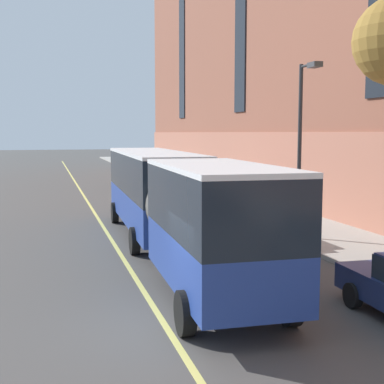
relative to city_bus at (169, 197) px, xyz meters
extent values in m
plane|color=#4C4947|center=(-1.45, -7.17, -2.08)|extent=(260.00, 260.00, 0.00)
cube|color=navy|center=(0.09, 3.55, -0.82)|extent=(2.71, 10.85, 1.28)
cube|color=black|center=(0.09, 3.55, 0.60)|extent=(2.73, 10.85, 1.57)
cube|color=white|center=(0.09, 3.55, 1.45)|extent=(2.74, 10.85, 0.12)
cube|color=#19232D|center=(0.23, 8.97, 0.45)|extent=(2.25, 0.14, 1.18)
cube|color=orange|center=(0.23, 8.98, 1.21)|extent=(1.71, 0.10, 0.28)
cube|color=black|center=(0.23, 8.99, -1.36)|extent=(2.39, 0.18, 0.24)
cube|color=white|center=(-0.63, 9.01, -1.11)|extent=(0.28, 0.07, 0.18)
cube|color=white|center=(1.08, 8.97, -1.11)|extent=(0.28, 0.07, 0.18)
cylinder|color=#595651|center=(-0.06, -2.35, -0.04)|extent=(2.34, 1.06, 2.32)
cube|color=navy|center=(-0.15, -5.95, -0.82)|extent=(2.60, 6.27, 1.28)
cube|color=black|center=(-0.15, -5.95, 0.60)|extent=(2.61, 6.27, 1.57)
cube|color=white|center=(-0.15, -5.95, 1.45)|extent=(2.62, 6.27, 0.12)
cylinder|color=black|center=(-1.03, 7.35, -1.58)|extent=(0.33, 1.01, 1.00)
cylinder|color=black|center=(1.41, 7.29, -1.58)|extent=(0.33, 1.01, 1.00)
cylinder|color=black|center=(-1.21, 0.34, -1.58)|extent=(0.33, 1.01, 1.00)
cylinder|color=black|center=(1.23, 0.28, -1.58)|extent=(0.33, 1.01, 1.00)
cylinder|color=black|center=(-1.41, -7.62, -1.58)|extent=(0.33, 1.01, 1.00)
cylinder|color=black|center=(1.03, -7.69, -1.58)|extent=(0.33, 1.01, 1.00)
cube|color=silver|center=(3.92, 1.01, -1.44)|extent=(1.80, 4.38, 0.64)
cube|color=#232D38|center=(3.93, 0.79, -0.84)|extent=(1.54, 1.99, 0.56)
cube|color=silver|center=(3.93, 0.79, -0.54)|extent=(1.51, 1.90, 0.04)
cylinder|color=black|center=(3.06, 2.34, -1.76)|extent=(0.23, 0.64, 0.64)
cylinder|color=black|center=(4.73, 2.38, -1.76)|extent=(0.23, 0.64, 0.64)
cylinder|color=black|center=(3.12, -0.35, -1.76)|extent=(0.23, 0.64, 0.64)
cylinder|color=black|center=(4.79, -0.32, -1.76)|extent=(0.23, 0.64, 0.64)
cylinder|color=black|center=(3.10, -6.96, -1.76)|extent=(0.24, 0.65, 0.64)
cube|color=black|center=(3.92, 22.95, -1.44)|extent=(1.84, 4.72, 0.64)
cube|color=#232D38|center=(3.92, 22.71, -0.84)|extent=(1.62, 2.12, 0.56)
cube|color=black|center=(3.92, 22.71, -0.54)|extent=(1.58, 2.03, 0.04)
cylinder|color=black|center=(3.03, 24.41, -1.76)|extent=(0.22, 0.64, 0.64)
cylinder|color=black|center=(4.82, 24.40, -1.76)|extent=(0.22, 0.64, 0.64)
cylinder|color=black|center=(3.02, 21.49, -1.76)|extent=(0.22, 0.64, 0.64)
cylinder|color=black|center=(4.81, 21.48, -1.76)|extent=(0.22, 0.64, 0.64)
cube|color=#B21E19|center=(3.71, 11.16, -1.44)|extent=(1.94, 4.64, 0.64)
cube|color=#232D38|center=(3.71, 10.93, -0.84)|extent=(1.66, 2.10, 0.56)
cube|color=#B21E19|center=(3.71, 10.93, -0.54)|extent=(1.62, 2.01, 0.04)
cylinder|color=black|center=(2.85, 12.61, -1.76)|extent=(0.23, 0.64, 0.64)
cylinder|color=black|center=(4.64, 12.56, -1.76)|extent=(0.23, 0.64, 0.64)
cylinder|color=black|center=(2.78, 9.76, -1.76)|extent=(0.23, 0.64, 0.64)
cylinder|color=black|center=(4.58, 9.72, -1.76)|extent=(0.23, 0.64, 0.64)
cylinder|color=#2D2D30|center=(5.59, 1.06, 1.51)|extent=(0.16, 0.16, 6.89)
cylinder|color=#2D2D30|center=(5.59, 0.51, 4.85)|extent=(0.10, 1.10, 0.10)
cube|color=#3D3D3F|center=(5.59, -0.04, 4.80)|extent=(0.36, 0.60, 0.20)
cube|color=#E0D66B|center=(-1.70, -4.17, -2.08)|extent=(0.16, 140.00, 0.01)
camera|label=1|loc=(-4.23, -18.42, 2.29)|focal=50.00mm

